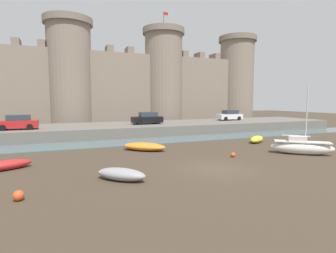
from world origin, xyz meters
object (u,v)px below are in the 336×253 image
mooring_buoy_mid_mud (18,196)px  car_quay_east (18,122)px  sailboat_foreground_right (302,147)px  rowboat_foreground_left (257,139)px  car_quay_west (147,118)px  mooring_buoy_near_shore (233,155)px  car_quay_centre_east (230,115)px  rowboat_near_channel_right (121,174)px  rowboat_foreground_centre (7,165)px  rowboat_midflat_centre (144,146)px

mooring_buoy_mid_mud → car_quay_east: bearing=97.7°
sailboat_foreground_right → car_quay_east: sailboat_foreground_right is taller
rowboat_foreground_left → car_quay_west: (-8.68, 11.48, 1.75)m
sailboat_foreground_right → mooring_buoy_near_shore: 6.12m
sailboat_foreground_right → car_quay_centre_east: bearing=71.6°
rowboat_foreground_left → car_quay_west: size_ratio=0.74×
rowboat_foreground_left → mooring_buoy_near_shore: rowboat_foreground_left is taller
rowboat_near_channel_right → rowboat_foreground_left: size_ratio=0.97×
rowboat_foreground_centre → mooring_buoy_mid_mud: 6.47m
rowboat_near_channel_right → mooring_buoy_mid_mud: rowboat_near_channel_right is taller
rowboat_foreground_centre → car_quay_centre_east: 32.69m
rowboat_near_channel_right → car_quay_west: 20.91m
rowboat_near_channel_right → rowboat_midflat_centre: bearing=64.9°
rowboat_midflat_centre → rowboat_near_channel_right: rowboat_midflat_centre is taller
rowboat_foreground_left → mooring_buoy_mid_mud: size_ratio=6.35×
car_quay_west → car_quay_east: bearing=-175.4°
car_quay_centre_east → rowboat_midflat_centre: bearing=-144.6°
car_quay_west → car_quay_east: (-15.19, -1.23, 0.00)m
rowboat_near_channel_right → rowboat_foreground_centre: size_ratio=0.95×
rowboat_midflat_centre → rowboat_foreground_left: size_ratio=1.35×
sailboat_foreground_right → car_quay_centre_east: (6.47, 19.48, 1.47)m
rowboat_near_channel_right → car_quay_centre_east: (22.01, 21.01, 1.74)m
rowboat_midflat_centre → car_quay_centre_east: bearing=35.4°
car_quay_east → mooring_buoy_mid_mud: bearing=-82.3°
rowboat_midflat_centre → mooring_buoy_near_shore: size_ratio=11.01×
rowboat_near_channel_right → mooring_buoy_near_shore: rowboat_near_channel_right is taller
rowboat_foreground_left → mooring_buoy_mid_mud: bearing=-156.6°
rowboat_near_channel_right → car_quay_centre_east: size_ratio=0.71×
mooring_buoy_near_shore → car_quay_centre_east: size_ratio=0.09×
rowboat_foreground_left → rowboat_foreground_centre: 22.93m
rowboat_near_channel_right → sailboat_foreground_right: bearing=5.6°
mooring_buoy_mid_mud → rowboat_foreground_centre: bearing=103.4°
rowboat_midflat_centre → rowboat_foreground_left: bearing=-0.7°
mooring_buoy_near_shore → car_quay_west: bearing=96.6°
rowboat_midflat_centre → mooring_buoy_mid_mud: size_ratio=8.55×
rowboat_midflat_centre → rowboat_foreground_left: 12.53m
car_quay_centre_east → rowboat_foreground_centre: bearing=-150.6°
rowboat_foreground_left → mooring_buoy_mid_mud: (-21.25, -9.19, -0.13)m
rowboat_near_channel_right → mooring_buoy_mid_mud: bearing=-165.5°
car_quay_east → rowboat_midflat_centre: bearing=-41.7°
sailboat_foreground_right → mooring_buoy_mid_mud: (-20.48, -2.81, -0.40)m
rowboat_midflat_centre → car_quay_west: bearing=71.2°
rowboat_foreground_centre → car_quay_centre_east: (28.45, 16.00, 1.78)m
rowboat_midflat_centre → mooring_buoy_near_shore: rowboat_midflat_centre is taller
rowboat_foreground_centre → car_quay_east: (-1.12, 13.14, 1.78)m
sailboat_foreground_right → rowboat_near_channel_right: size_ratio=2.01×
rowboat_midflat_centre → car_quay_west: 12.09m
rowboat_near_channel_right → car_quay_west: bearing=68.5°
rowboat_foreground_centre → car_quay_west: (14.07, 14.38, 1.78)m
car_quay_west → car_quay_centre_east: bearing=6.4°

